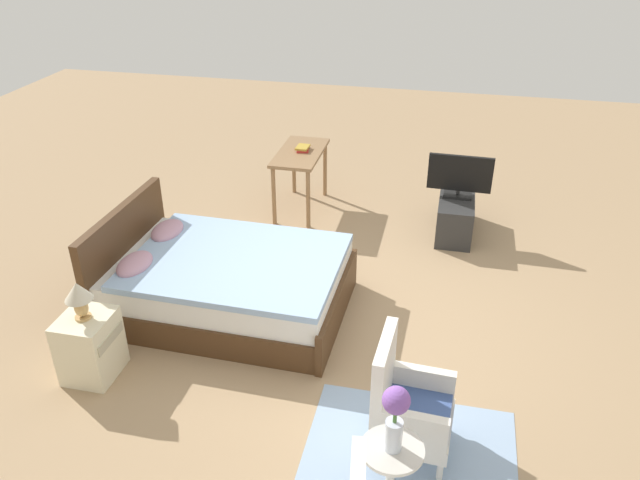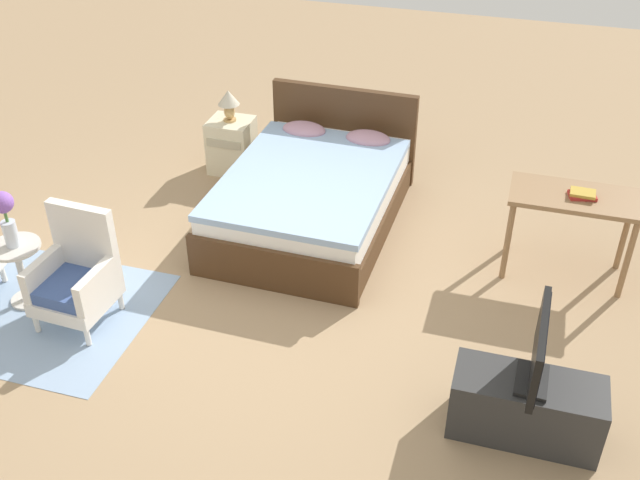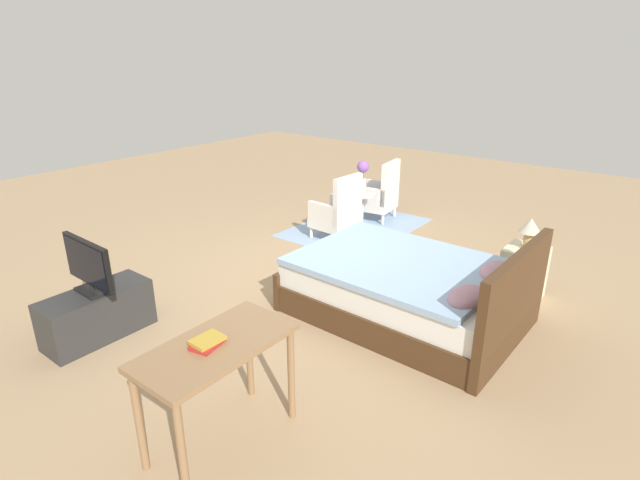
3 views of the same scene
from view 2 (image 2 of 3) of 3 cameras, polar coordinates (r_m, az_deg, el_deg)
The scene contains 12 objects.
ground_plane at distance 6.20m, azimuth -3.18°, elevation -4.27°, with size 16.00×16.00×0.00m, color #A38460.
floor_rug at distance 6.53m, azimuth -21.75°, elevation -4.78°, with size 2.10×1.50×0.01m.
bed at distance 6.97m, azimuth -0.51°, elevation 3.47°, with size 1.54×2.20×0.96m.
armchair_by_window_right at distance 6.06m, azimuth -18.03°, elevation -2.70°, with size 0.57×0.57×0.92m.
side_table at distance 6.40m, azimuth -21.90°, elevation -1.88°, with size 0.40×0.40×0.55m.
flower_vase at distance 6.14m, azimuth -22.86°, elevation 1.87°, with size 0.17×0.17×0.48m.
nightstand at distance 7.93m, azimuth -6.73°, elevation 7.17°, with size 0.44×0.41×0.57m.
table_lamp at distance 7.72m, azimuth -6.98°, elevation 10.46°, with size 0.22×0.22×0.33m.
tv_stand at distance 5.14m, azimuth 15.40°, elevation -12.20°, with size 0.96×0.40×0.46m.
tv_flatscreen at distance 4.81m, azimuth 16.30°, elevation -8.18°, with size 0.21×0.72×0.50m.
vanity_desk at distance 6.43m, azimuth 18.75°, elevation 2.37°, with size 1.04×0.52×0.77m.
book_stack at distance 6.34m, azimuth 19.38°, elevation 3.30°, with size 0.24×0.18×0.05m.
Camera 2 is at (1.70, -4.56, 3.84)m, focal length 42.00 mm.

